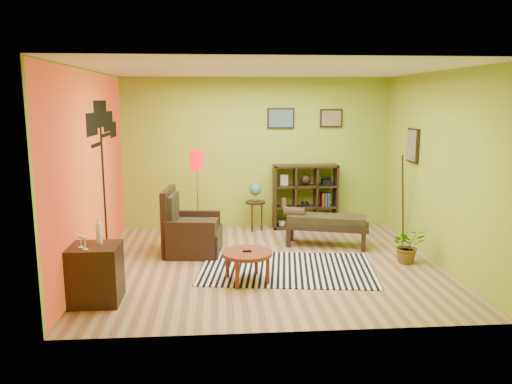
{
  "coord_description": "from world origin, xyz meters",
  "views": [
    {
      "loc": [
        -0.73,
        -7.06,
        2.38
      ],
      "look_at": [
        -0.17,
        0.13,
        1.05
      ],
      "focal_mm": 35.0,
      "sensor_mm": 36.0,
      "label": 1
    }
  ],
  "objects": [
    {
      "name": "bench",
      "position": [
        1.01,
        0.81,
        0.4
      ],
      "size": [
        1.45,
        0.85,
        0.63
      ],
      "color": "black",
      "rests_on": "ground"
    },
    {
      "name": "coffee_table",
      "position": [
        -0.36,
        -0.74,
        0.35
      ],
      "size": [
        0.67,
        0.67,
        0.43
      ],
      "color": "maroon",
      "rests_on": "ground"
    },
    {
      "name": "cube_shelf",
      "position": [
        0.91,
        2.03,
        0.6
      ],
      "size": [
        1.2,
        0.35,
        1.2
      ],
      "color": "black",
      "rests_on": "ground"
    },
    {
      "name": "ground",
      "position": [
        0.0,
        0.0,
        0.0
      ],
      "size": [
        5.0,
        5.0,
        0.0
      ],
      "primitive_type": "plane",
      "color": "tan",
      "rests_on": "ground"
    },
    {
      "name": "side_cabinet",
      "position": [
        -2.2,
        -1.29,
        0.35
      ],
      "size": [
        0.59,
        0.54,
        1.01
      ],
      "color": "black",
      "rests_on": "ground"
    },
    {
      "name": "room_shell",
      "position": [
        -0.09,
        0.01,
        1.8
      ],
      "size": [
        5.04,
        4.54,
        2.82
      ],
      "color": "#91AE2D",
      "rests_on": "ground"
    },
    {
      "name": "globe_table",
      "position": [
        -0.05,
        1.89,
        0.68
      ],
      "size": [
        0.37,
        0.37,
        0.9
      ],
      "color": "black",
      "rests_on": "ground"
    },
    {
      "name": "floor_lamp",
      "position": [
        -1.08,
        1.29,
        1.26
      ],
      "size": [
        0.23,
        0.23,
        1.55
      ],
      "color": "silver",
      "rests_on": "ground"
    },
    {
      "name": "zebra_rug",
      "position": [
        0.24,
        -0.3,
        0.01
      ],
      "size": [
        2.64,
        1.86,
        0.01
      ],
      "primitive_type": "cube",
      "rotation": [
        0.0,
        0.0,
        -0.14
      ],
      "color": "silver",
      "rests_on": "ground"
    },
    {
      "name": "potted_plant",
      "position": [
        2.06,
        -0.13,
        0.2
      ],
      "size": [
        0.51,
        0.56,
        0.41
      ],
      "primitive_type": "imported",
      "rotation": [
        0.0,
        0.0,
        0.07
      ],
      "color": "#26661E",
      "rests_on": "ground"
    },
    {
      "name": "armchair",
      "position": [
        -1.19,
        0.59,
        0.31
      ],
      "size": [
        0.93,
        0.93,
        1.03
      ],
      "color": "black",
      "rests_on": "ground"
    }
  ]
}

